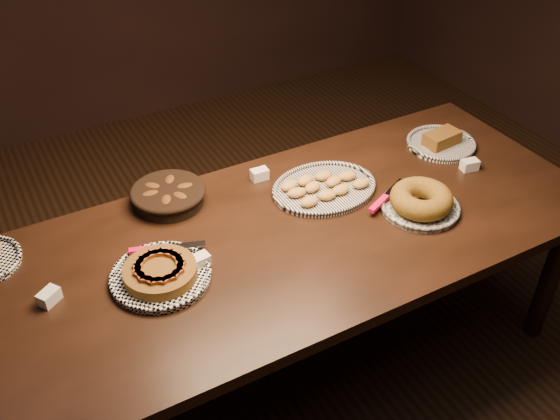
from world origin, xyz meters
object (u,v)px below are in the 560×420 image
bundt_cake_plate (421,202)px  apple_tart_plate (160,273)px  madeleine_platter (324,187)px  buffet_table (291,246)px

bundt_cake_plate → apple_tart_plate: bearing=162.9°
madeleine_platter → apple_tart_plate: bearing=-179.0°
buffet_table → madeleine_platter: madeleine_platter is taller
apple_tart_plate → madeleine_platter: bearing=29.2°
madeleine_platter → bundt_cake_plate: bundt_cake_plate is taller
buffet_table → bundt_cake_plate: bearing=-14.5°
apple_tart_plate → bundt_cake_plate: bearing=9.9°
apple_tart_plate → madeleine_platter: (0.75, 0.17, -0.01)m
buffet_table → apple_tart_plate: size_ratio=6.51×
bundt_cake_plate → buffet_table: bearing=155.1°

